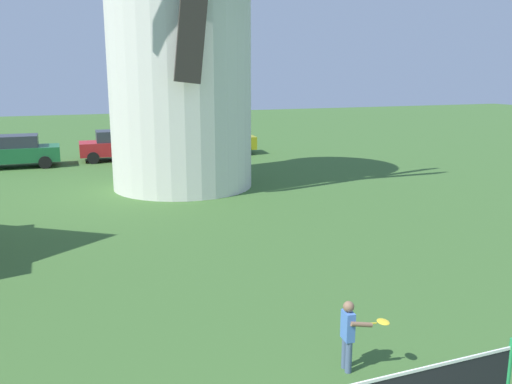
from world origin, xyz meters
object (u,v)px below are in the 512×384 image
object	(u,v)px
windmill	(179,19)
parked_car_green	(12,151)
player_far	(349,331)
parked_car_red	(118,145)
parked_car_mustard	(218,140)

from	to	relation	value
windmill	parked_car_green	bearing A→B (deg)	132.02
windmill	player_far	size ratio (longest dim) A/B	11.89
parked_car_red	parked_car_mustard	distance (m)	5.46
windmill	parked_car_red	xyz separation A→B (m)	(-1.52, 7.84, -5.69)
parked_car_mustard	parked_car_red	bearing A→B (deg)	-179.25
windmill	player_far	xyz separation A→B (m)	(-1.02, -14.53, -5.85)
parked_car_green	windmill	bearing A→B (deg)	-47.98
parked_car_green	player_far	bearing A→B (deg)	-75.63
windmill	parked_car_red	size ratio (longest dim) A/B	3.38
windmill	parked_car_green	xyz separation A→B (m)	(-6.63, 7.35, -5.68)
windmill	parked_car_mustard	bearing A→B (deg)	63.50
player_far	parked_car_green	size ratio (longest dim) A/B	0.26
parked_car_green	parked_car_mustard	bearing A→B (deg)	3.01
parked_car_red	parked_car_mustard	world-z (taller)	same
parked_car_red	windmill	bearing A→B (deg)	-79.03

